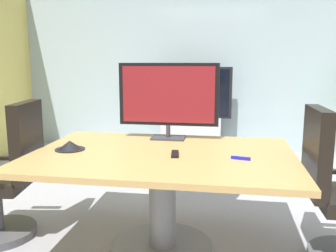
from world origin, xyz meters
TOP-DOWN VIEW (x-y plane):
  - ground_plane at (0.00, 0.00)m, footprint 7.75×7.75m
  - wall_back_glass_partition at (0.00, 3.38)m, footprint 5.84×0.10m
  - conference_table at (-0.00, 0.07)m, footprint 1.88×1.30m
  - office_chair_left at (-1.23, 0.06)m, footprint 0.63×0.60m
  - tv_monitor at (-0.04, 0.55)m, footprint 0.84×0.18m
  - wall_display_unit at (-0.09, 3.02)m, footprint 1.20×0.36m
  - conference_phone at (-0.69, 0.04)m, footprint 0.22×0.22m
  - remote_control at (0.10, 0.01)m, footprint 0.07×0.18m
  - whiteboard_marker at (0.55, -0.03)m, footprint 0.13×0.05m

SIDE VIEW (x-z plane):
  - ground_plane at x=0.00m, z-range 0.00..0.00m
  - wall_display_unit at x=-0.09m, z-range -0.21..1.10m
  - office_chair_left at x=-1.23m, z-range -0.09..1.00m
  - conference_table at x=0.00m, z-range 0.19..0.94m
  - remote_control at x=0.10m, z-range 0.75..0.76m
  - whiteboard_marker at x=0.55m, z-range 0.75..0.77m
  - conference_phone at x=-0.69m, z-range 0.74..0.81m
  - tv_monitor at x=-0.04m, z-range 0.79..1.42m
  - wall_back_glass_partition at x=0.00m, z-range 0.00..2.76m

